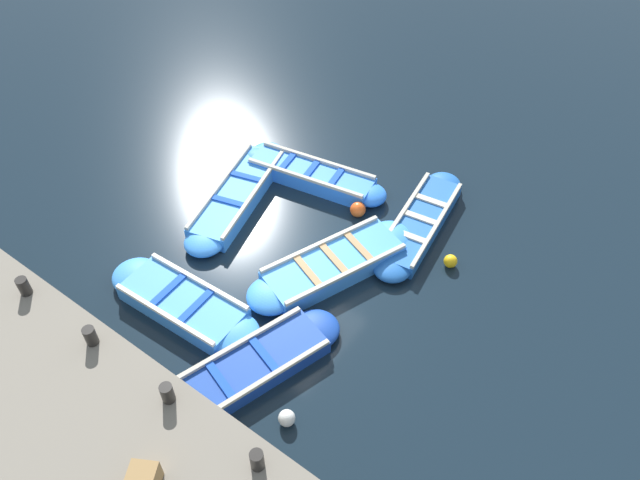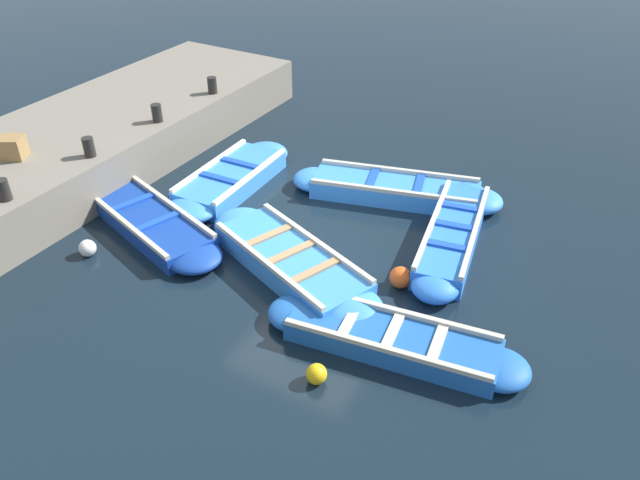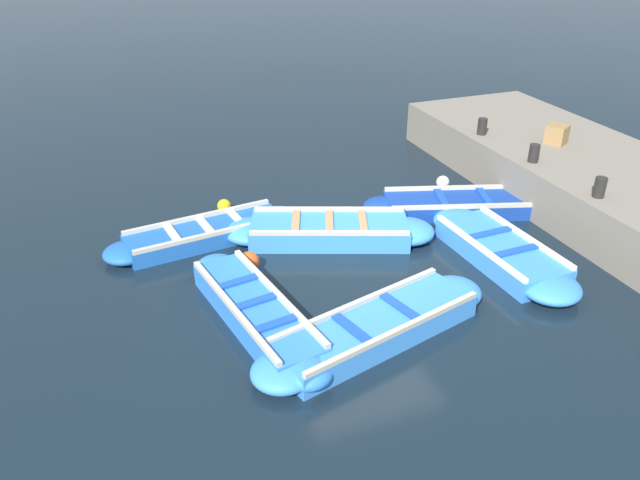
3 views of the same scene
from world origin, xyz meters
name	(u,v)px [view 1 (image 1 of 3)]	position (x,y,z in m)	size (l,w,h in m)	color
ground_plane	(290,257)	(0.00, 0.00, 0.00)	(120.00, 120.00, 0.00)	black
boat_outer_left	(238,195)	(0.65, 1.97, 0.17)	(4.01, 1.82, 0.40)	#3884E0
boat_tucked	(419,223)	(2.26, -1.69, 0.15)	(3.70, 1.25, 0.35)	#1E59AD
boat_outer_right	(183,304)	(-2.24, 0.78, 0.17)	(1.12, 3.42, 0.41)	#3884E0
boat_mid_row	(311,176)	(2.11, 1.04, 0.19)	(1.32, 3.70, 0.43)	blue
boat_centre	(243,372)	(-2.67, -1.08, 0.15)	(4.00, 2.03, 0.36)	navy
boat_broadside	(334,265)	(0.20, -0.93, 0.18)	(3.86, 2.24, 0.42)	#3884E0
quay_wall	(72,446)	(-5.30, 0.00, 0.47)	(3.25, 10.54, 0.93)	slate
bollard_north	(257,460)	(-4.02, -2.62, 1.11)	(0.20, 0.20, 0.35)	black
bollard_mid_north	(167,393)	(-4.02, -0.87, 1.11)	(0.20, 0.20, 0.35)	black
bollard_mid_south	(90,336)	(-4.02, 0.87, 1.11)	(0.20, 0.20, 0.35)	black
bollard_south	(24,286)	(-4.02, 2.62, 1.11)	(0.20, 0.20, 0.35)	black
wooden_crate	(144,480)	(-5.13, -1.57, 1.13)	(0.39, 0.39, 0.39)	olive
buoy_orange_near	(287,418)	(-2.91, -2.21, 0.14)	(0.28, 0.28, 0.28)	silver
buoy_yellow_far	(358,209)	(1.82, -0.42, 0.17)	(0.34, 0.34, 0.34)	#E05119
buoy_white_drifting	(450,261)	(1.69, -2.73, 0.14)	(0.27, 0.27, 0.27)	#EAB214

